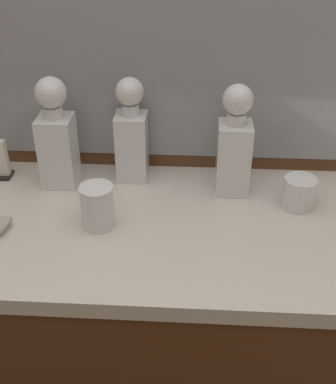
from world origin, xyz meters
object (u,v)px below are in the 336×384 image
(crystal_decanter_left, at_px, (132,139))
(crystal_tumbler_center, at_px, (98,208))
(crystal_decanter_center, at_px, (234,151))
(crystal_decanter_far_right, at_px, (57,143))
(crystal_tumbler_far_left, at_px, (299,194))
(napkin_holder, at_px, (0,162))

(crystal_decanter_left, bearing_deg, crystal_tumbler_center, -103.52)
(crystal_decanter_center, bearing_deg, crystal_decanter_far_right, 178.42)
(crystal_decanter_far_right, relative_size, crystal_tumbler_center, 2.79)
(crystal_tumbler_far_left, height_order, napkin_holder, napkin_holder)
(crystal_decanter_left, relative_size, crystal_tumbler_center, 2.67)
(crystal_decanter_far_right, distance_m, crystal_tumbler_far_left, 0.63)
(crystal_decanter_center, height_order, napkin_holder, crystal_decanter_center)
(crystal_tumbler_far_left, bearing_deg, crystal_decanter_center, 157.41)
(crystal_decanter_center, bearing_deg, crystal_tumbler_center, -151.46)
(napkin_holder, bearing_deg, crystal_tumbler_far_left, -7.22)
(crystal_decanter_left, distance_m, crystal_tumbler_far_left, 0.45)
(crystal_decanter_far_right, xyz_separation_m, crystal_tumbler_far_left, (0.62, -0.08, -0.08))
(crystal_tumbler_center, relative_size, napkin_holder, 0.96)
(crystal_decanter_left, bearing_deg, crystal_decanter_center, -11.33)
(crystal_tumbler_center, height_order, napkin_holder, napkin_holder)
(crystal_tumbler_far_left, xyz_separation_m, crystal_tumbler_center, (-0.48, -0.11, 0.01))
(crystal_decanter_center, height_order, crystal_decanter_left, crystal_decanter_center)
(crystal_decanter_left, distance_m, napkin_holder, 0.37)
(crystal_decanter_left, height_order, crystal_tumbler_far_left, crystal_decanter_left)
(crystal_decanter_far_right, bearing_deg, crystal_decanter_center, -1.58)
(crystal_decanter_center, distance_m, crystal_decanter_far_right, 0.45)
(crystal_tumbler_center, bearing_deg, crystal_decanter_far_right, 125.56)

